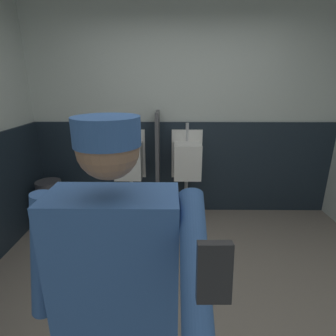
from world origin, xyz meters
TOP-DOWN VIEW (x-y plane):
  - ground_plane at (0.00, 0.00)m, footprint 4.53×4.13m
  - wall_back at (0.00, 1.83)m, footprint 4.53×0.12m
  - wainscot_band_back at (0.00, 1.75)m, footprint 3.93×0.03m
  - urinal_left at (-0.72, 1.61)m, footprint 0.40×0.34m
  - urinal_middle at (0.03, 1.61)m, footprint 0.40×0.34m
  - privacy_divider_panel at (-0.35, 1.54)m, footprint 0.04×0.40m
  - person at (-0.40, -0.79)m, footprint 0.71×0.60m
  - cell_phone at (-0.11, -1.29)m, footprint 0.06×0.03m
  - trash_bin at (-1.66, 1.29)m, footprint 0.30×0.30m

SIDE VIEW (x-z plane):
  - ground_plane at x=0.00m, z-range -0.04..0.00m
  - trash_bin at x=-1.66m, z-range 0.00..0.60m
  - wainscot_band_back at x=0.00m, z-range 0.00..1.24m
  - urinal_left at x=-0.72m, z-range 0.16..1.40m
  - urinal_middle at x=0.03m, z-range 0.16..1.40m
  - privacy_divider_panel at x=-0.35m, z-range 0.50..1.40m
  - person at x=-0.40m, z-range 0.15..1.77m
  - wall_back at x=0.00m, z-range 0.00..2.74m
  - cell_phone at x=-0.11m, z-range 1.37..1.48m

